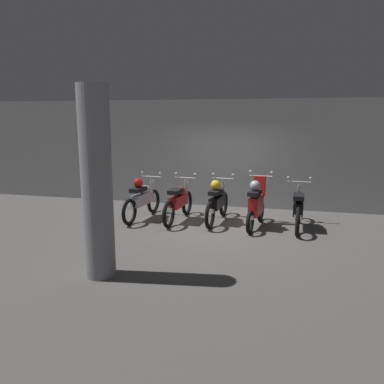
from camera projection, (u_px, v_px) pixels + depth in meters
ground_plane at (214, 226)px, 9.21m from camera, size 80.00×80.00×0.00m
back_wall at (229, 154)px, 11.07m from camera, size 16.00×0.30×3.07m
motorbike_slot_0 at (142, 198)px, 9.77m from camera, size 0.59×1.95×1.15m
motorbike_slot_1 at (179, 202)px, 9.57m from camera, size 0.59×1.95×1.15m
motorbike_slot_2 at (217, 201)px, 9.45m from camera, size 0.59×1.95×1.15m
motorbike_slot_3 at (256, 203)px, 9.02m from camera, size 0.59×1.68×1.29m
motorbike_slot_4 at (298, 208)px, 8.94m from camera, size 0.59×1.95×1.15m
support_pillar at (97, 184)px, 6.02m from camera, size 0.49×0.49×3.07m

